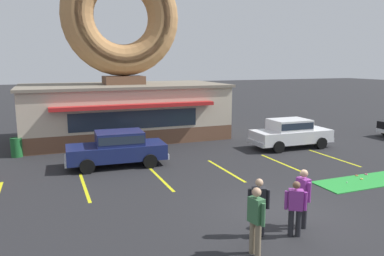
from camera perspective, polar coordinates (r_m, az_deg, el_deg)
name	(u,v)px	position (r m, az deg, el deg)	size (l,w,h in m)	color
ground_plane	(285,214)	(12.39, 13.94, -12.59)	(160.00, 160.00, 0.00)	#232326
donut_shop_building	(124,78)	(23.66, -10.37, 7.50)	(12.30, 6.75, 10.96)	brown
putting_mat	(369,181)	(16.69, 25.31, -7.29)	(4.55, 1.51, 0.03)	green
mini_donut_near_right	(366,174)	(17.46, 25.01, -6.41)	(0.13, 0.13, 0.04)	#D8667F
mini_donut_mid_left	(362,179)	(16.74, 24.42, -7.06)	(0.13, 0.13, 0.04)	#E5C666
mini_donut_mid_centre	(357,176)	(17.12, 23.81, -6.64)	(0.13, 0.13, 0.04)	#D17F47
golf_ball	(347,182)	(16.01, 22.55, -7.67)	(0.04, 0.04, 0.04)	white
car_white	(290,132)	(21.45, 14.76, -0.62)	(4.60, 2.06, 1.60)	silver
car_navy	(118,147)	(17.46, -11.28, -2.87)	(4.64, 2.14, 1.60)	navy
pedestrian_blue_sweater_man	(303,195)	(11.28, 16.53, -9.81)	(0.26, 0.60, 1.71)	#232328
pedestrian_hooded_kid	(295,206)	(10.70, 15.49, -11.43)	(0.52, 0.40, 1.56)	#232328
pedestrian_leather_jacket_man	(256,218)	(9.47, 9.70, -13.35)	(0.31, 0.59, 1.73)	#7F7056
pedestrian_clipboard_woman	(259,205)	(10.49, 10.10, -11.41)	(0.54, 0.39, 1.62)	#232328
trash_bin	(16,147)	(20.77, -25.18, -2.64)	(0.57, 0.57, 0.97)	#1E662D
parking_stripe_left	(85,187)	(15.04, -16.05, -8.60)	(0.12, 3.60, 0.01)	yellow
parking_stripe_mid_left	(160,178)	(15.57, -4.92, -7.59)	(0.12, 3.60, 0.01)	yellow
parking_stripe_centre	(225,170)	(16.64, 5.09, -6.44)	(0.12, 3.60, 0.01)	yellow
parking_stripe_mid_right	(282,164)	(18.14, 13.62, -5.30)	(0.12, 3.60, 0.01)	yellow
parking_stripe_right	(333,158)	(19.99, 20.69, -4.26)	(0.12, 3.60, 0.01)	yellow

